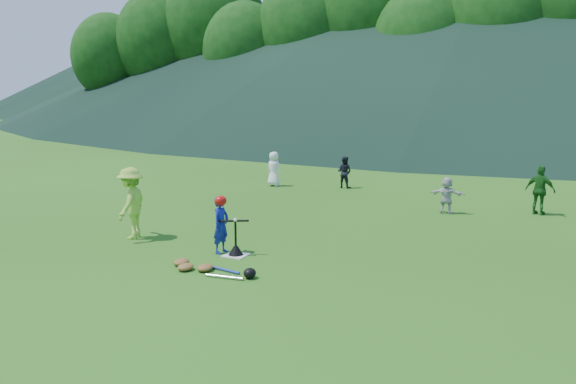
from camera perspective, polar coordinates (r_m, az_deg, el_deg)
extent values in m
plane|color=#2A5713|center=(11.44, -5.31, -6.45)|extent=(120.00, 120.00, 0.00)
cube|color=silver|center=(11.44, -5.31, -6.40)|extent=(0.45, 0.45, 0.02)
sphere|color=white|center=(11.25, -5.37, -2.85)|extent=(0.08, 0.08, 0.08)
imported|color=navy|center=(11.53, -6.82, -3.35)|extent=(0.31, 0.45, 1.17)
imported|color=#9ED53E|center=(13.03, -15.63, -1.09)|extent=(0.87, 1.17, 1.61)
imported|color=white|center=(19.60, -1.45, 2.36)|extent=(0.65, 0.48, 1.21)
imported|color=black|center=(19.33, 5.74, 2.02)|extent=(0.57, 0.47, 1.09)
imported|color=#1B5B1B|center=(16.44, 24.25, 0.16)|extent=(0.84, 0.56, 1.33)
imported|color=silver|center=(15.76, 15.82, -0.31)|extent=(0.94, 0.32, 1.01)
cone|color=black|center=(11.41, -5.32, -5.92)|extent=(0.30, 0.30, 0.18)
cylinder|color=black|center=(11.32, -5.35, -4.27)|extent=(0.04, 0.04, 0.50)
ellipsoid|color=#B90F0C|center=(11.42, -6.88, -0.90)|extent=(0.24, 0.26, 0.22)
cylinder|color=black|center=(11.35, -5.54, -2.94)|extent=(0.60, 0.26, 0.07)
ellipsoid|color=olive|center=(10.65, -10.37, -7.50)|extent=(0.28, 0.34, 0.13)
ellipsoid|color=olive|center=(10.55, -8.42, -7.61)|extent=(0.28, 0.34, 0.13)
ellipsoid|color=olive|center=(10.96, -10.78, -7.00)|extent=(0.28, 0.34, 0.13)
cylinder|color=silver|center=(10.10, -6.47, -8.58)|extent=(0.72, 0.13, 0.06)
cylinder|color=#263FA5|center=(10.49, -6.41, -7.88)|extent=(0.68, 0.17, 0.05)
ellipsoid|color=black|center=(10.06, -3.91, -8.23)|extent=(0.22, 0.24, 0.19)
cube|color=gray|center=(37.96, 16.52, 5.72)|extent=(70.00, 0.03, 1.20)
cube|color=yellow|center=(37.92, 16.57, 6.68)|extent=(70.00, 0.08, 0.08)
cylinder|color=gray|center=(55.27, -22.50, 6.63)|extent=(0.07, 0.07, 1.30)
cylinder|color=gray|center=(37.96, 16.52, 5.72)|extent=(0.07, 0.07, 1.30)
cylinder|color=#382314|center=(55.96, -17.43, 7.97)|extent=(0.56, 0.56, 3.15)
ellipsoid|color=#164711|center=(56.04, -17.71, 13.07)|extent=(6.84, 6.84, 7.87)
cylinder|color=#382314|center=(54.04, -12.55, 8.44)|extent=(0.56, 0.56, 3.74)
ellipsoid|color=#164711|center=(54.21, -12.80, 14.73)|extent=(8.13, 8.13, 9.35)
cylinder|color=#382314|center=(52.53, -7.34, 8.88)|extent=(0.56, 0.56, 4.34)
ellipsoid|color=#164711|center=(52.83, -7.51, 16.36)|extent=(9.42, 9.42, 10.84)
cylinder|color=#382314|center=(47.51, -4.32, 8.11)|extent=(0.56, 0.56, 3.18)
ellipsoid|color=#164711|center=(47.61, -4.40, 14.20)|extent=(6.92, 6.92, 7.95)
cylinder|color=#382314|center=(46.73, 1.79, 8.47)|extent=(0.56, 0.56, 3.78)
ellipsoid|color=#164711|center=(46.94, 1.83, 15.80)|extent=(8.21, 8.21, 9.44)
cylinder|color=#382314|center=(46.49, 8.05, 8.73)|extent=(0.56, 0.56, 4.38)
ellipsoid|color=#164711|center=(46.85, 8.26, 17.24)|extent=(9.50, 9.50, 10.92)
cylinder|color=#382314|center=(42.40, 13.09, 7.66)|extent=(0.56, 0.56, 3.22)
ellipsoid|color=#164711|center=(42.51, 13.38, 14.55)|extent=(6.99, 6.99, 8.04)
cylinder|color=#382314|center=(43.16, 19.83, 7.76)|extent=(0.56, 0.56, 3.81)
ellipsoid|color=#164711|center=(43.39, 20.33, 15.76)|extent=(8.28, 8.28, 9.53)
cylinder|color=#382314|center=(44.48, 26.25, 7.76)|extent=(0.56, 0.56, 4.41)
ellipsoid|color=#164711|center=(44.86, 26.98, 16.70)|extent=(9.58, 9.58, 11.01)
cone|color=black|center=(93.50, 22.31, 17.26)|extent=(140.00, 140.00, 32.00)
cone|color=black|center=(99.52, -5.86, 13.99)|extent=(80.00, 80.00, 20.00)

